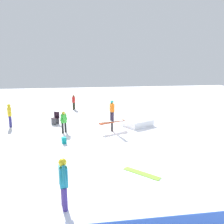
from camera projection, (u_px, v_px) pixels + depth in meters
The scene contains 11 objects.
ground_plane at pixel (112, 131), 13.98m from camera, with size 60.00×60.00×0.00m, color white.
rail_feature at pixel (112, 123), 13.87m from camera, with size 1.80×1.06×0.66m.
snow_kicker_ramp at pixel (137, 123), 15.21m from camera, with size 1.80×1.50×0.47m, color white.
main_rider_on_rail at pixel (112, 111), 13.71m from camera, with size 1.51×0.70×1.34m.
bystander_yellow at pixel (10, 114), 14.83m from camera, with size 0.27×0.68×1.59m.
bystander_green at pixel (64, 121), 13.52m from camera, with size 0.48×0.51×1.36m.
bystander_teal at pixel (63, 181), 6.25m from camera, with size 0.27×0.71×1.54m.
bystander_red at pixel (74, 101), 20.84m from camera, with size 0.32×0.58×1.42m.
loose_snowboard_lime at pixel (142, 173), 8.45m from camera, with size 1.53×0.28×0.02m, color #8CD73B.
folding_chair at pixel (56, 119), 15.62m from camera, with size 0.61×0.61×0.88m.
backpack_on_snow at pixel (64, 140), 11.75m from camera, with size 0.30×0.22×0.34m, color #0F8F8C.
Camera 1 is at (2.55, 13.19, 4.07)m, focal length 35.00 mm.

